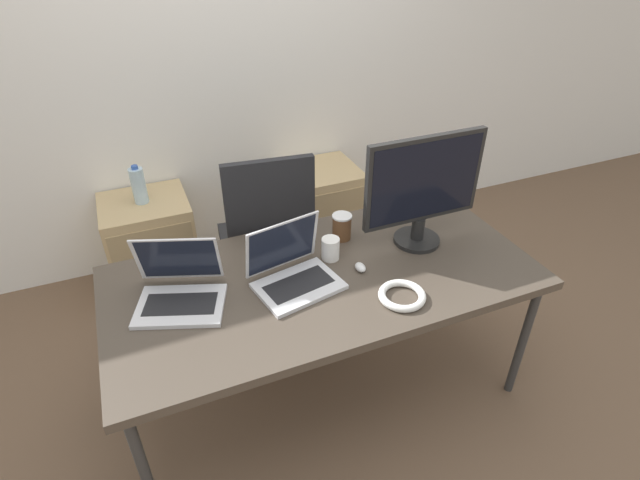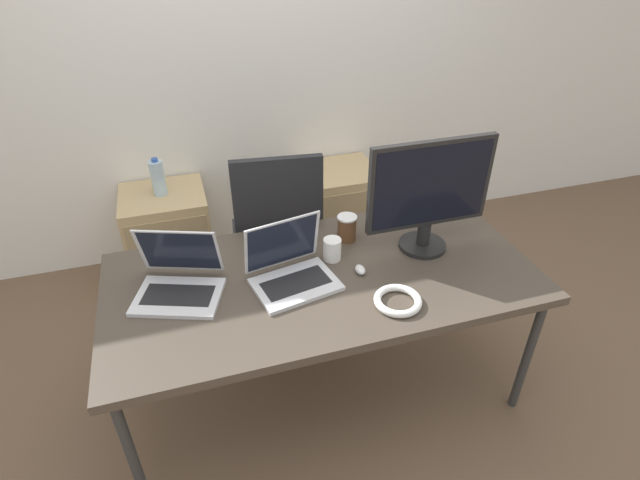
{
  "view_description": "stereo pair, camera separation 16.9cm",
  "coord_description": "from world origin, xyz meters",
  "px_view_note": "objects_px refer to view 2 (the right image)",
  "views": [
    {
      "loc": [
        -0.67,
        -1.55,
        2.01
      ],
      "look_at": [
        0.0,
        0.04,
        0.86
      ],
      "focal_mm": 28.0,
      "sensor_mm": 36.0,
      "label": 1
    },
    {
      "loc": [
        -0.51,
        -1.61,
        2.01
      ],
      "look_at": [
        0.0,
        0.04,
        0.86
      ],
      "focal_mm": 28.0,
      "sensor_mm": 36.0,
      "label": 2
    }
  ],
  "objects_px": {
    "coffee_cup_brown": "(347,228)",
    "cable_coil": "(398,301)",
    "monitor": "(429,194)",
    "water_bottle": "(158,178)",
    "mouse": "(360,270)",
    "office_chair": "(278,252)",
    "laptop_right": "(179,281)",
    "cabinet_left": "(169,235)",
    "laptop_left": "(291,270)",
    "cabinet_right": "(338,208)",
    "coffee_cup_white": "(332,249)"
  },
  "relations": [
    {
      "from": "cabinet_left",
      "to": "laptop_right",
      "type": "distance_m",
      "value": 1.23
    },
    {
      "from": "laptop_left",
      "to": "cable_coil",
      "type": "distance_m",
      "value": 0.45
    },
    {
      "from": "laptop_right",
      "to": "cable_coil",
      "type": "relative_size",
      "value": 2.1
    },
    {
      "from": "office_chair",
      "to": "laptop_right",
      "type": "relative_size",
      "value": 2.62
    },
    {
      "from": "monitor",
      "to": "coffee_cup_brown",
      "type": "bearing_deg",
      "value": 152.25
    },
    {
      "from": "coffee_cup_brown",
      "to": "cable_coil",
      "type": "bearing_deg",
      "value": -85.63
    },
    {
      "from": "laptop_right",
      "to": "monitor",
      "type": "relative_size",
      "value": 0.71
    },
    {
      "from": "laptop_left",
      "to": "mouse",
      "type": "height_order",
      "value": "laptop_left"
    },
    {
      "from": "office_chair",
      "to": "cable_coil",
      "type": "distance_m",
      "value": 1.03
    },
    {
      "from": "cabinet_left",
      "to": "laptop_left",
      "type": "xyz_separation_m",
      "value": [
        0.51,
        -1.2,
        0.47
      ]
    },
    {
      "from": "office_chair",
      "to": "cabinet_left",
      "type": "distance_m",
      "value": 0.8
    },
    {
      "from": "mouse",
      "to": "coffee_cup_brown",
      "type": "bearing_deg",
      "value": 83.07
    },
    {
      "from": "laptop_left",
      "to": "coffee_cup_brown",
      "type": "xyz_separation_m",
      "value": [
        0.33,
        0.23,
        0.01
      ]
    },
    {
      "from": "water_bottle",
      "to": "monitor",
      "type": "bearing_deg",
      "value": -44.88
    },
    {
      "from": "cabinet_right",
      "to": "cable_coil",
      "type": "relative_size",
      "value": 3.03
    },
    {
      "from": "office_chair",
      "to": "coffee_cup_brown",
      "type": "relative_size",
      "value": 8.5
    },
    {
      "from": "water_bottle",
      "to": "mouse",
      "type": "relative_size",
      "value": 3.68
    },
    {
      "from": "cabinet_left",
      "to": "water_bottle",
      "type": "relative_size",
      "value": 2.5
    },
    {
      "from": "laptop_left",
      "to": "mouse",
      "type": "relative_size",
      "value": 5.97
    },
    {
      "from": "office_chair",
      "to": "coffee_cup_brown",
      "type": "height_order",
      "value": "office_chair"
    },
    {
      "from": "mouse",
      "to": "coffee_cup_white",
      "type": "relative_size",
      "value": 0.62
    },
    {
      "from": "cabinet_left",
      "to": "water_bottle",
      "type": "xyz_separation_m",
      "value": [
        0.0,
        0.0,
        0.4
      ]
    },
    {
      "from": "mouse",
      "to": "coffee_cup_white",
      "type": "xyz_separation_m",
      "value": [
        -0.08,
        0.13,
        0.03
      ]
    },
    {
      "from": "mouse",
      "to": "cable_coil",
      "type": "relative_size",
      "value": 0.33
    },
    {
      "from": "cable_coil",
      "to": "monitor",
      "type": "bearing_deg",
      "value": 50.37
    },
    {
      "from": "office_chair",
      "to": "coffee_cup_white",
      "type": "xyz_separation_m",
      "value": [
        0.13,
        -0.57,
        0.37
      ]
    },
    {
      "from": "mouse",
      "to": "monitor",
      "type": "bearing_deg",
      "value": 16.13
    },
    {
      "from": "mouse",
      "to": "coffee_cup_brown",
      "type": "xyz_separation_m",
      "value": [
        0.03,
        0.26,
        0.05
      ]
    },
    {
      "from": "cabinet_left",
      "to": "laptop_left",
      "type": "height_order",
      "value": "laptop_left"
    },
    {
      "from": "cabinet_right",
      "to": "coffee_cup_brown",
      "type": "relative_size",
      "value": 4.69
    },
    {
      "from": "office_chair",
      "to": "laptop_left",
      "type": "relative_size",
      "value": 2.79
    },
    {
      "from": "water_bottle",
      "to": "office_chair",
      "type": "bearing_deg",
      "value": -42.25
    },
    {
      "from": "coffee_cup_white",
      "to": "cable_coil",
      "type": "relative_size",
      "value": 0.53
    },
    {
      "from": "laptop_right",
      "to": "mouse",
      "type": "bearing_deg",
      "value": -7.79
    },
    {
      "from": "laptop_right",
      "to": "laptop_left",
      "type": "bearing_deg",
      "value": -8.21
    },
    {
      "from": "monitor",
      "to": "coffee_cup_brown",
      "type": "relative_size",
      "value": 4.58
    },
    {
      "from": "office_chair",
      "to": "coffee_cup_white",
      "type": "relative_size",
      "value": 10.34
    },
    {
      "from": "water_bottle",
      "to": "coffee_cup_brown",
      "type": "xyz_separation_m",
      "value": [
        0.83,
        -0.97,
        0.08
      ]
    },
    {
      "from": "water_bottle",
      "to": "mouse",
      "type": "xyz_separation_m",
      "value": [
        0.8,
        -1.24,
        0.04
      ]
    },
    {
      "from": "cabinet_left",
      "to": "mouse",
      "type": "distance_m",
      "value": 1.53
    },
    {
      "from": "water_bottle",
      "to": "coffee_cup_brown",
      "type": "bearing_deg",
      "value": -49.52
    },
    {
      "from": "cabinet_right",
      "to": "cable_coil",
      "type": "height_order",
      "value": "cable_coil"
    },
    {
      "from": "water_bottle",
      "to": "cabinet_right",
      "type": "bearing_deg",
      "value": -0.11
    },
    {
      "from": "mouse",
      "to": "coffee_cup_brown",
      "type": "distance_m",
      "value": 0.27
    },
    {
      "from": "laptop_right",
      "to": "cabinet_right",
      "type": "bearing_deg",
      "value": 46.54
    },
    {
      "from": "water_bottle",
      "to": "mouse",
      "type": "height_order",
      "value": "water_bottle"
    },
    {
      "from": "coffee_cup_white",
      "to": "cabinet_left",
      "type": "bearing_deg",
      "value": 123.05
    },
    {
      "from": "monitor",
      "to": "coffee_cup_white",
      "type": "distance_m",
      "value": 0.48
    },
    {
      "from": "office_chair",
      "to": "cable_coil",
      "type": "xyz_separation_m",
      "value": [
        0.28,
        -0.94,
        0.34
      ]
    },
    {
      "from": "coffee_cup_brown",
      "to": "cable_coil",
      "type": "xyz_separation_m",
      "value": [
        0.04,
        -0.49,
        -0.05
      ]
    }
  ]
}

